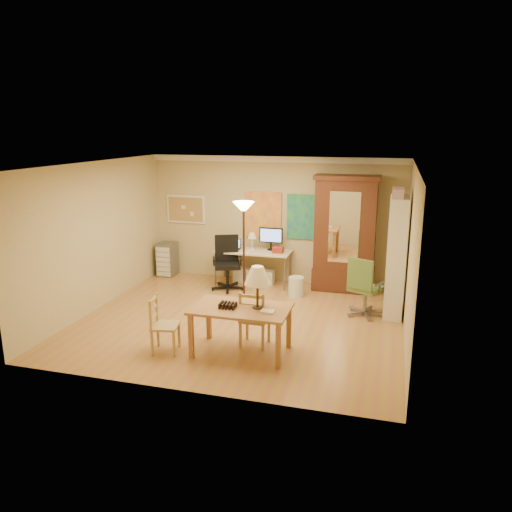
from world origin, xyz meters
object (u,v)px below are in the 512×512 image
(dining_table, at_px, (247,299))
(bookshelf, at_px, (396,257))
(computer_desk, at_px, (255,263))
(armoire, at_px, (345,241))
(office_chair_black, at_px, (227,275))
(office_chair_green, at_px, (364,300))

(dining_table, distance_m, bookshelf, 3.08)
(dining_table, height_order, bookshelf, bookshelf)
(computer_desk, distance_m, bookshelf, 3.16)
(armoire, height_order, bookshelf, armoire)
(armoire, bearing_deg, office_chair_black, -165.48)
(office_chair_green, relative_size, bookshelf, 0.51)
(office_chair_black, distance_m, office_chair_green, 2.96)
(office_chair_black, height_order, office_chair_green, office_chair_black)
(office_chair_green, bearing_deg, armoire, 109.99)
(armoire, bearing_deg, computer_desk, -177.51)
(office_chair_green, distance_m, bookshelf, 0.95)
(dining_table, relative_size, computer_desk, 0.89)
(dining_table, relative_size, armoire, 0.61)
(dining_table, distance_m, armoire, 3.61)
(computer_desk, bearing_deg, armoire, 2.49)
(bookshelf, bearing_deg, dining_table, -132.48)
(office_chair_green, bearing_deg, office_chair_black, 164.06)
(dining_table, height_order, office_chair_green, dining_table)
(bookshelf, bearing_deg, office_chair_green, -154.03)
(office_chair_black, relative_size, bookshelf, 0.52)
(armoire, bearing_deg, dining_table, -107.14)
(dining_table, relative_size, office_chair_green, 1.32)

